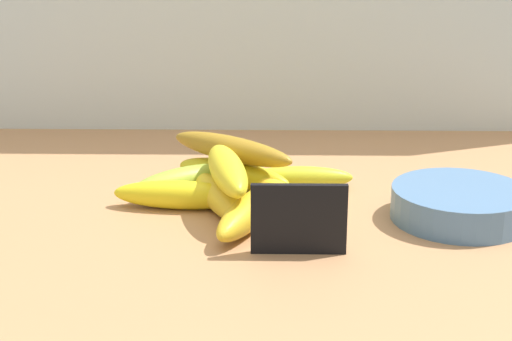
{
  "coord_description": "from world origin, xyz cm",
  "views": [
    {
      "loc": [
        3.37,
        -100.06,
        41.09
      ],
      "look_at": [
        1.62,
        -0.23,
        8.0
      ],
      "focal_mm": 56.04,
      "sensor_mm": 36.0,
      "label": 1
    }
  ],
  "objects_px": {
    "banana_0": "(180,195)",
    "banana_3": "(284,202)",
    "chalkboard_sign": "(299,222)",
    "fruit_bowl": "(460,204)",
    "banana_8": "(227,170)",
    "banana_5": "(233,175)",
    "banana_4": "(220,198)",
    "banana_2": "(250,211)",
    "banana_1": "(189,181)",
    "banana_6": "(299,178)",
    "banana_7": "(231,149)"
  },
  "relations": [
    {
      "from": "banana_4",
      "to": "banana_8",
      "type": "height_order",
      "value": "banana_8"
    },
    {
      "from": "banana_3",
      "to": "banana_8",
      "type": "height_order",
      "value": "banana_8"
    },
    {
      "from": "chalkboard_sign",
      "to": "banana_7",
      "type": "distance_m",
      "value": 0.24
    },
    {
      "from": "banana_1",
      "to": "banana_8",
      "type": "height_order",
      "value": "banana_8"
    },
    {
      "from": "banana_8",
      "to": "banana_1",
      "type": "bearing_deg",
      "value": 130.34
    },
    {
      "from": "banana_0",
      "to": "banana_7",
      "type": "bearing_deg",
      "value": 51.7
    },
    {
      "from": "banana_5",
      "to": "banana_4",
      "type": "bearing_deg",
      "value": -98.17
    },
    {
      "from": "banana_3",
      "to": "banana_7",
      "type": "bearing_deg",
      "value": 124.17
    },
    {
      "from": "banana_3",
      "to": "banana_8",
      "type": "bearing_deg",
      "value": 170.84
    },
    {
      "from": "chalkboard_sign",
      "to": "banana_0",
      "type": "relative_size",
      "value": 0.61
    },
    {
      "from": "banana_0",
      "to": "banana_1",
      "type": "relative_size",
      "value": 1.08
    },
    {
      "from": "banana_4",
      "to": "banana_8",
      "type": "relative_size",
      "value": 1.1
    },
    {
      "from": "banana_1",
      "to": "banana_8",
      "type": "relative_size",
      "value": 0.92
    },
    {
      "from": "banana_5",
      "to": "banana_2",
      "type": "bearing_deg",
      "value": -78.8
    },
    {
      "from": "banana_1",
      "to": "banana_2",
      "type": "relative_size",
      "value": 0.91
    },
    {
      "from": "chalkboard_sign",
      "to": "fruit_bowl",
      "type": "distance_m",
      "value": 0.24
    },
    {
      "from": "fruit_bowl",
      "to": "banana_6",
      "type": "bearing_deg",
      "value": 150.49
    },
    {
      "from": "fruit_bowl",
      "to": "banana_2",
      "type": "height_order",
      "value": "same"
    },
    {
      "from": "banana_3",
      "to": "banana_7",
      "type": "xyz_separation_m",
      "value": [
        -0.07,
        0.11,
        0.04
      ]
    },
    {
      "from": "banana_2",
      "to": "banana_5",
      "type": "relative_size",
      "value": 1.01
    },
    {
      "from": "fruit_bowl",
      "to": "banana_1",
      "type": "bearing_deg",
      "value": 166.65
    },
    {
      "from": "banana_7",
      "to": "banana_3",
      "type": "bearing_deg",
      "value": -55.83
    },
    {
      "from": "chalkboard_sign",
      "to": "banana_4",
      "type": "distance_m",
      "value": 0.16
    },
    {
      "from": "banana_0",
      "to": "banana_8",
      "type": "bearing_deg",
      "value": -13.52
    },
    {
      "from": "banana_3",
      "to": "banana_5",
      "type": "distance_m",
      "value": 0.13
    },
    {
      "from": "banana_0",
      "to": "banana_3",
      "type": "xyz_separation_m",
      "value": [
        0.14,
        -0.03,
        0.0
      ]
    },
    {
      "from": "banana_3",
      "to": "banana_8",
      "type": "distance_m",
      "value": 0.08
    },
    {
      "from": "banana_1",
      "to": "banana_4",
      "type": "relative_size",
      "value": 0.84
    },
    {
      "from": "banana_0",
      "to": "banana_8",
      "type": "xyz_separation_m",
      "value": [
        0.06,
        -0.02,
        0.04
      ]
    },
    {
      "from": "chalkboard_sign",
      "to": "fruit_bowl",
      "type": "xyz_separation_m",
      "value": [
        0.21,
        0.11,
        -0.02
      ]
    },
    {
      "from": "banana_2",
      "to": "banana_8",
      "type": "height_order",
      "value": "banana_8"
    },
    {
      "from": "fruit_bowl",
      "to": "banana_4",
      "type": "bearing_deg",
      "value": 175.81
    },
    {
      "from": "chalkboard_sign",
      "to": "banana_5",
      "type": "distance_m",
      "value": 0.24
    },
    {
      "from": "banana_1",
      "to": "banana_5",
      "type": "relative_size",
      "value": 0.92
    },
    {
      "from": "banana_2",
      "to": "banana_8",
      "type": "relative_size",
      "value": 1.02
    },
    {
      "from": "fruit_bowl",
      "to": "banana_3",
      "type": "distance_m",
      "value": 0.22
    },
    {
      "from": "chalkboard_sign",
      "to": "banana_3",
      "type": "height_order",
      "value": "chalkboard_sign"
    },
    {
      "from": "banana_8",
      "to": "banana_0",
      "type": "bearing_deg",
      "value": 166.48
    },
    {
      "from": "banana_0",
      "to": "banana_5",
      "type": "xyz_separation_m",
      "value": [
        0.07,
        0.08,
        0.0
      ]
    },
    {
      "from": "fruit_bowl",
      "to": "banana_7",
      "type": "xyz_separation_m",
      "value": [
        -0.3,
        0.11,
        0.04
      ]
    },
    {
      "from": "fruit_bowl",
      "to": "banana_8",
      "type": "distance_m",
      "value": 0.3
    },
    {
      "from": "fruit_bowl",
      "to": "banana_1",
      "type": "height_order",
      "value": "same"
    },
    {
      "from": "banana_7",
      "to": "banana_8",
      "type": "height_order",
      "value": "banana_8"
    },
    {
      "from": "banana_1",
      "to": "banana_5",
      "type": "height_order",
      "value": "same"
    },
    {
      "from": "banana_2",
      "to": "banana_6",
      "type": "distance_m",
      "value": 0.16
    },
    {
      "from": "banana_4",
      "to": "banana_8",
      "type": "xyz_separation_m",
      "value": [
        0.01,
        -0.01,
        0.04
      ]
    },
    {
      "from": "banana_0",
      "to": "banana_8",
      "type": "distance_m",
      "value": 0.08
    },
    {
      "from": "banana_2",
      "to": "banana_4",
      "type": "relative_size",
      "value": 0.93
    },
    {
      "from": "fruit_bowl",
      "to": "banana_8",
      "type": "height_order",
      "value": "banana_8"
    },
    {
      "from": "chalkboard_sign",
      "to": "fruit_bowl",
      "type": "height_order",
      "value": "chalkboard_sign"
    }
  ]
}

